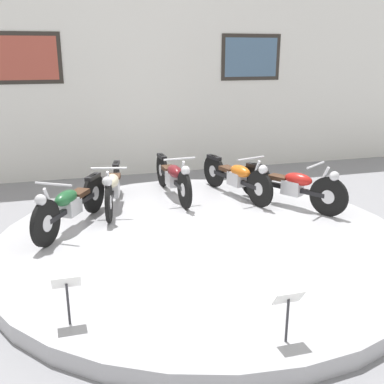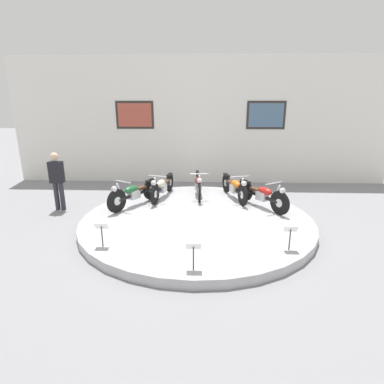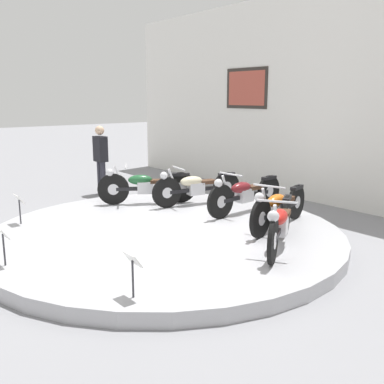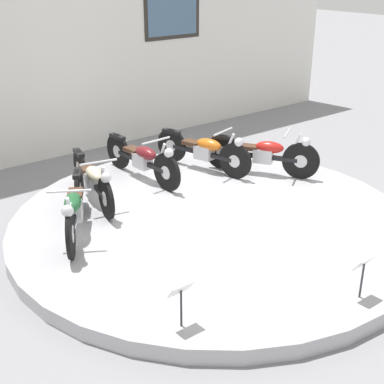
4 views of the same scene
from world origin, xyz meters
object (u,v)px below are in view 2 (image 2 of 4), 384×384
Objects in this scene: motorcycle_orange at (234,187)px; info_placard_front_centre at (193,250)px; motorcycle_cream at (162,186)px; motorcycle_red at (262,194)px; motorcycle_green at (134,193)px; info_placard_front_left at (101,229)px; visitor_standing at (57,178)px; info_placard_front_right at (291,232)px; motorcycle_maroon at (198,184)px.

motorcycle_orange reaches higher than info_placard_front_centre.
motorcycle_cream is 2.93m from motorcycle_red.
motorcycle_green reaches higher than info_placard_front_left.
motorcycle_red is at bearing 34.50° from info_placard_front_left.
motorcycle_red is at bearing -1.54° from visitor_standing.
info_placard_front_centre is at bearing -23.45° from info_placard_front_left.
motorcycle_cream reaches higher than info_placard_front_centre.
motorcycle_green is 3.37× the size of info_placard_front_left.
visitor_standing is at bearing 175.97° from motorcycle_green.
motorcycle_red is 4.36m from info_placard_front_left.
info_placard_front_left is at bearing -91.86° from motorcycle_green.
visitor_standing reaches higher than info_placard_front_right.
info_placard_front_left and info_placard_front_right have the same top height.
info_placard_front_right is at bearing -76.79° from motorcycle_orange.
visitor_standing reaches higher than info_placard_front_centre.
info_placard_front_right is 6.34m from visitor_standing.
info_placard_front_right is (1.83, 0.80, 0.00)m from info_placard_front_centre.
info_placard_front_centre is 2.00m from info_placard_front_right.
motorcycle_orange is (2.83, 0.76, -0.01)m from motorcycle_green.
motorcycle_green is 3.51m from motorcycle_red.
motorcycle_orange is 3.31m from info_placard_front_right.
motorcycle_red reaches higher than info_placard_front_left.
info_placard_front_left is 3.67m from info_placard_front_right.
motorcycle_cream reaches higher than info_placard_front_left.
info_placard_front_centre is (1.07, -4.02, -0.00)m from motorcycle_cream.
motorcycle_cream is 2.15m from motorcycle_orange.
info_placard_front_right is at bearing -47.94° from motorcycle_cream.
motorcycle_green reaches higher than info_placard_front_right.
motorcycle_orange is 3.72× the size of info_placard_front_left.
motorcycle_cream is 4.34m from info_placard_front_right.
info_placard_front_centre is (-1.08, -4.02, -0.01)m from motorcycle_orange.
motorcycle_green is at bearing 118.26° from info_placard_front_centre.
motorcycle_maroon is 1.19× the size of visitor_standing.
motorcycle_cream is at bearing 104.96° from info_placard_front_centre.
motorcycle_orange is at bearing 47.93° from info_placard_front_left.
visitor_standing reaches higher than motorcycle_orange.
motorcycle_green reaches higher than info_placard_front_centre.
motorcycle_cream is at bearing 132.06° from info_placard_front_right.
info_placard_front_left is at bearing -132.07° from motorcycle_orange.
info_placard_front_right is at bearing -34.51° from motorcycle_green.
motorcycle_red is (0.68, -0.76, 0.00)m from motorcycle_orange.
motorcycle_cream is 4.16m from info_placard_front_centre.
motorcycle_green is 3.37× the size of info_placard_front_centre.
info_placard_front_left is at bearing 180.00° from info_placard_front_right.
motorcycle_red is at bearing -30.86° from motorcycle_maroon.
info_placard_front_centre is at bearing -40.98° from visitor_standing.
visitor_standing is (-5.69, 0.15, 0.36)m from motorcycle_red.
info_placard_front_left is (-0.76, -3.22, -0.00)m from motorcycle_cream.
motorcycle_maroon is at bearing 15.13° from motorcycle_cream.
visitor_standing is (-2.18, 0.15, 0.35)m from motorcycle_green.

